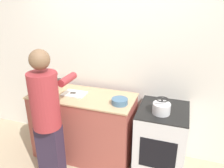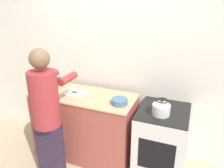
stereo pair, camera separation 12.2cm
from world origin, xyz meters
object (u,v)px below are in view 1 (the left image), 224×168
object	(u,v)px
knife	(77,93)
kettle	(162,107)
person	(47,115)
oven	(161,141)
cutting_board	(74,94)
bowl_prep	(120,101)
canister_jar	(57,85)

from	to	relation	value
knife	kettle	size ratio (longest dim) A/B	0.95
person	knife	xyz separation A→B (m)	(0.09, 0.56, 0.05)
oven	cutting_board	xyz separation A→B (m)	(-1.17, -0.04, 0.50)
person	bowl_prep	world-z (taller)	person
knife	canister_jar	bearing A→B (deg)	154.90
knife	bowl_prep	xyz separation A→B (m)	(0.62, -0.09, 0.01)
oven	bowl_prep	size ratio (longest dim) A/B	4.52
cutting_board	bowl_prep	distance (m)	0.66
knife	bowl_prep	bearing A→B (deg)	-21.76
oven	person	xyz separation A→B (m)	(-1.22, -0.59, 0.46)
oven	bowl_prep	world-z (taller)	bowl_prep
oven	bowl_prep	bearing A→B (deg)	-167.36
knife	kettle	xyz separation A→B (m)	(1.11, -0.07, 0.01)
cutting_board	bowl_prep	world-z (taller)	bowl_prep
kettle	cutting_board	bearing A→B (deg)	176.60
oven	canister_jar	xyz separation A→B (m)	(-1.47, 0.04, 0.56)
person	kettle	bearing A→B (deg)	21.90
oven	cutting_board	bearing A→B (deg)	-178.19
oven	knife	distance (m)	1.24
cutting_board	bowl_prep	xyz separation A→B (m)	(0.65, -0.08, 0.03)
knife	oven	bearing A→B (deg)	-12.30
cutting_board	knife	distance (m)	0.04
cutting_board	canister_jar	distance (m)	0.31
person	kettle	distance (m)	1.30
oven	knife	bearing A→B (deg)	-178.46
oven	person	distance (m)	1.44
oven	bowl_prep	xyz separation A→B (m)	(-0.52, -0.12, 0.53)
bowl_prep	canister_jar	xyz separation A→B (m)	(-0.95, 0.15, 0.04)
knife	person	bearing A→B (deg)	-113.18
oven	cutting_board	size ratio (longest dim) A/B	2.95
oven	canister_jar	size ratio (longest dim) A/B	6.04
bowl_prep	canister_jar	world-z (taller)	canister_jar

